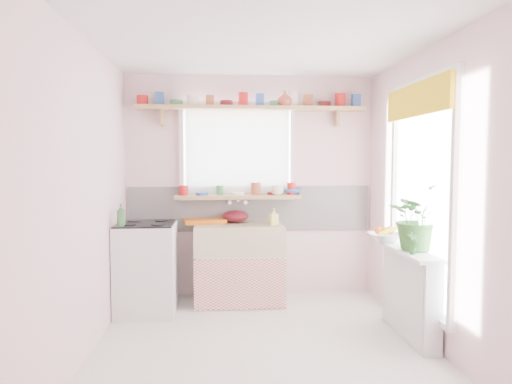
{
  "coord_description": "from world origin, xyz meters",
  "views": [
    {
      "loc": [
        -0.38,
        -3.59,
        1.55
      ],
      "look_at": [
        -0.03,
        0.55,
        1.26
      ],
      "focal_mm": 32.0,
      "sensor_mm": 36.0,
      "label": 1
    }
  ],
  "objects": [
    {
      "name": "room",
      "position": [
        0.66,
        0.86,
        1.37
      ],
      "size": [
        3.2,
        3.2,
        3.2
      ],
      "color": "silver",
      "rests_on": "ground"
    },
    {
      "name": "sink_unit",
      "position": [
        -0.15,
        1.29,
        0.43
      ],
      "size": [
        0.95,
        0.65,
        1.11
      ],
      "color": "white",
      "rests_on": "ground"
    },
    {
      "name": "cooker",
      "position": [
        -1.1,
        1.05,
        0.46
      ],
      "size": [
        0.58,
        0.58,
        0.93
      ],
      "color": "white",
      "rests_on": "ground"
    },
    {
      "name": "radiator_ledge",
      "position": [
        1.3,
        0.2,
        0.4
      ],
      "size": [
        0.22,
        0.95,
        0.78
      ],
      "color": "white",
      "rests_on": "ground"
    },
    {
      "name": "windowsill",
      "position": [
        -0.15,
        1.48,
        1.14
      ],
      "size": [
        1.4,
        0.22,
        0.04
      ],
      "primitive_type": "cube",
      "color": "tan",
      "rests_on": "room"
    },
    {
      "name": "pine_shelf",
      "position": [
        0.0,
        1.47,
        2.12
      ],
      "size": [
        2.52,
        0.24,
        0.04
      ],
      "primitive_type": "cube",
      "color": "tan",
      "rests_on": "room"
    },
    {
      "name": "shelf_crockery",
      "position": [
        0.0,
        1.47,
        2.2
      ],
      "size": [
        2.47,
        0.11,
        0.12
      ],
      "color": "red",
      "rests_on": "pine_shelf"
    },
    {
      "name": "sill_crockery",
      "position": [
        -0.17,
        1.48,
        1.22
      ],
      "size": [
        1.35,
        0.11,
        0.12
      ],
      "color": "red",
      "rests_on": "windowsill"
    },
    {
      "name": "dish_tray",
      "position": [
        -0.53,
        1.5,
        0.87
      ],
      "size": [
        0.5,
        0.41,
        0.04
      ],
      "primitive_type": "cube",
      "rotation": [
        0.0,
        0.0,
        0.17
      ],
      "color": "orange",
      "rests_on": "sink_unit"
    },
    {
      "name": "colander",
      "position": [
        -0.18,
        1.5,
        0.92
      ],
      "size": [
        0.39,
        0.39,
        0.14
      ],
      "primitive_type": "ellipsoid",
      "rotation": [
        0.0,
        0.0,
        0.42
      ],
      "color": "maroon",
      "rests_on": "sink_unit"
    },
    {
      "name": "jade_plant",
      "position": [
        1.33,
        0.16,
        1.06
      ],
      "size": [
        0.64,
        0.6,
        0.57
      ],
      "primitive_type": "imported",
      "rotation": [
        0.0,
        0.0,
        0.38
      ],
      "color": "#386D2B",
      "rests_on": "radiator_ledge"
    },
    {
      "name": "fruit_bowl",
      "position": [
        1.21,
        0.6,
        0.81
      ],
      "size": [
        0.32,
        0.32,
        0.08
      ],
      "primitive_type": "imported",
      "rotation": [
        0.0,
        0.0,
        -0.01
      ],
      "color": "white",
      "rests_on": "radiator_ledge"
    },
    {
      "name": "herb_pot",
      "position": [
        1.21,
        -0.02,
        0.87
      ],
      "size": [
        0.12,
        0.09,
        0.19
      ],
      "primitive_type": "imported",
      "rotation": [
        0.0,
        0.0,
        0.28
      ],
      "color": "#2A5A24",
      "rests_on": "radiator_ledge"
    },
    {
      "name": "soap_bottle_sink",
      "position": [
        0.22,
        1.25,
        0.94
      ],
      "size": [
        0.1,
        0.1,
        0.18
      ],
      "primitive_type": "imported",
      "rotation": [
        0.0,
        0.0,
        0.24
      ],
      "color": "#E9E967",
      "rests_on": "sink_unit"
    },
    {
      "name": "sill_cup",
      "position": [
        0.28,
        1.42,
        1.21
      ],
      "size": [
        0.15,
        0.15,
        0.11
      ],
      "primitive_type": "imported",
      "rotation": [
        0.0,
        0.0,
        0.13
      ],
      "color": "#EDE7CD",
      "rests_on": "windowsill"
    },
    {
      "name": "sill_bowl",
      "position": [
        0.47,
        1.52,
        1.19
      ],
      "size": [
        0.26,
        0.26,
        0.06
      ],
      "primitive_type": "imported",
      "rotation": [
        0.0,
        0.0,
        0.34
      ],
      "color": "#3461A9",
      "rests_on": "windowsill"
    },
    {
      "name": "shelf_vase",
      "position": [
        0.36,
        1.41,
        2.22
      ],
      "size": [
        0.17,
        0.17,
        0.16
      ],
      "primitive_type": "imported",
      "rotation": [
        0.0,
        0.0,
        0.08
      ],
      "color": "#AE4535",
      "rests_on": "pine_shelf"
    },
    {
      "name": "cooker_bottle",
      "position": [
        -1.3,
        0.83,
        1.02
      ],
      "size": [
        0.09,
        0.09,
        0.22
      ],
      "primitive_type": "imported",
      "rotation": [
        0.0,
        0.0,
        0.13
      ],
      "color": "#3A753E",
      "rests_on": "cooker"
    },
    {
      "name": "fruit",
      "position": [
        1.22,
        0.61,
        0.88
      ],
      "size": [
        0.2,
        0.14,
        0.1
      ],
      "color": "#FF5D15",
      "rests_on": "fruit_bowl"
    }
  ]
}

